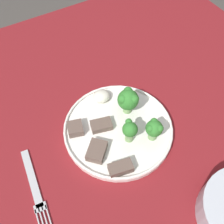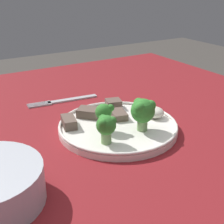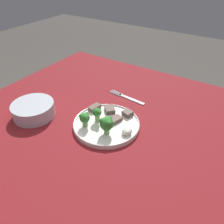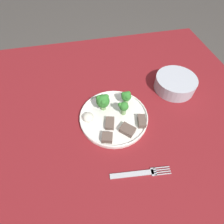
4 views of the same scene
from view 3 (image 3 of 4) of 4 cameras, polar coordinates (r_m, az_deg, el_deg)
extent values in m
plane|color=#4C4742|center=(1.45, -2.31, -27.23)|extent=(8.00, 8.00, 0.00)
cube|color=maroon|center=(0.85, -3.52, -3.58)|extent=(1.09, 1.09, 0.03)
cylinder|color=brown|center=(1.62, -7.02, 1.02)|extent=(0.06, 0.06, 0.74)
cylinder|color=white|center=(0.82, -1.44, -3.34)|extent=(0.25, 0.25, 0.01)
torus|color=white|center=(0.81, -1.45, -2.85)|extent=(0.25, 0.25, 0.01)
cube|color=#B2B2B7|center=(0.97, 5.09, 3.33)|extent=(0.03, 0.13, 0.00)
cube|color=#B2B2B7|center=(1.00, 1.98, 4.61)|extent=(0.03, 0.02, 0.00)
cube|color=#B2B2B7|center=(1.02, 1.17, 5.31)|extent=(0.01, 0.05, 0.00)
cube|color=#B2B2B7|center=(1.02, 0.93, 5.16)|extent=(0.01, 0.05, 0.00)
cube|color=#B2B2B7|center=(1.01, 0.70, 5.00)|extent=(0.01, 0.05, 0.00)
cube|color=#B2B2B7|center=(1.01, 0.46, 4.85)|extent=(0.01, 0.05, 0.00)
cylinder|color=#B7BCC6|center=(0.91, -19.82, 0.58)|extent=(0.16, 0.16, 0.05)
cylinder|color=silver|center=(0.91, -19.77, 0.38)|extent=(0.13, 0.13, 0.04)
cylinder|color=#7FA866|center=(0.77, -1.38, -4.79)|extent=(0.02, 0.02, 0.03)
sphere|color=#337F2D|center=(0.75, -1.42, -3.07)|extent=(0.05, 0.05, 0.05)
sphere|color=#337F2D|center=(0.75, -0.81, -1.83)|extent=(0.02, 0.02, 0.02)
sphere|color=#337F2D|center=(0.74, -2.55, -2.39)|extent=(0.02, 0.02, 0.02)
sphere|color=#337F2D|center=(0.73, -0.91, -3.04)|extent=(0.02, 0.02, 0.02)
cylinder|color=#7FA866|center=(0.82, -3.59, -1.66)|extent=(0.02, 0.02, 0.03)
sphere|color=#337F2D|center=(0.80, -3.66, -0.18)|extent=(0.03, 0.03, 0.03)
sphere|color=#337F2D|center=(0.80, -3.27, 0.59)|extent=(0.01, 0.01, 0.01)
sphere|color=#337F2D|center=(0.80, -4.38, 0.26)|extent=(0.01, 0.01, 0.01)
sphere|color=#337F2D|center=(0.79, -3.37, -0.12)|extent=(0.01, 0.01, 0.01)
cylinder|color=#7FA866|center=(0.80, -7.04, -2.93)|extent=(0.02, 0.02, 0.02)
sphere|color=#337F2D|center=(0.79, -7.17, -1.52)|extent=(0.04, 0.04, 0.04)
sphere|color=#337F2D|center=(0.79, -6.72, -0.63)|extent=(0.02, 0.02, 0.02)
sphere|color=#337F2D|center=(0.78, -8.02, -1.02)|extent=(0.02, 0.02, 0.02)
sphere|color=#337F2D|center=(0.77, -6.90, -1.48)|extent=(0.02, 0.02, 0.02)
cube|color=brown|center=(0.82, 0.98, -1.95)|extent=(0.05, 0.04, 0.01)
cube|color=brown|center=(0.85, 4.08, -0.35)|extent=(0.04, 0.04, 0.02)
cube|color=brown|center=(0.88, -4.57, 1.12)|extent=(0.05, 0.04, 0.02)
cube|color=brown|center=(0.87, -0.57, 0.66)|extent=(0.06, 0.06, 0.02)
ellipsoid|color=silver|center=(0.77, 3.95, -4.94)|extent=(0.04, 0.04, 0.02)
camera|label=1|loc=(0.93, -11.51, 35.02)|focal=42.00mm
camera|label=2|loc=(0.71, -51.13, 3.17)|focal=50.00mm
camera|label=4|loc=(0.92, 18.75, 34.62)|focal=28.00mm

